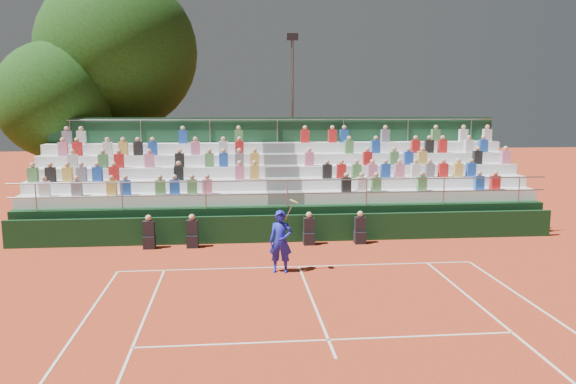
{
  "coord_description": "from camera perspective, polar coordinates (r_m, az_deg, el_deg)",
  "views": [
    {
      "loc": [
        -1.95,
        -16.7,
        5.0
      ],
      "look_at": [
        0.0,
        3.5,
        1.8
      ],
      "focal_mm": 35.0,
      "sensor_mm": 36.0,
      "label": 1
    }
  ],
  "objects": [
    {
      "name": "tree_west",
      "position": [
        28.65,
        -22.54,
        8.57
      ],
      "size": [
        5.45,
        5.45,
        7.89
      ],
      "color": "#3A2115",
      "rests_on": "ground"
    },
    {
      "name": "courtside_wall",
      "position": [
        20.5,
        0.08,
        -3.72
      ],
      "size": [
        20.0,
        0.15,
        1.0
      ],
      "primitive_type": "cube",
      "color": "black",
      "rests_on": "ground"
    },
    {
      "name": "line_officials",
      "position": [
        19.98,
        -3.5,
        -4.14
      ],
      "size": [
        7.88,
        0.4,
        1.19
      ],
      "color": "black",
      "rests_on": "ground"
    },
    {
      "name": "ground",
      "position": [
        17.54,
        1.11,
        -7.6
      ],
      "size": [
        90.0,
        90.0,
        0.0
      ],
      "primitive_type": "plane",
      "color": "#B03A1D",
      "rests_on": "ground"
    },
    {
      "name": "floodlight_mast",
      "position": [
        30.39,
        0.44,
        8.98
      ],
      "size": [
        0.6,
        0.25,
        8.66
      ],
      "color": "gray",
      "rests_on": "ground"
    },
    {
      "name": "tennis_player",
      "position": [
        16.77,
        -0.74,
        -5.04
      ],
      "size": [
        0.91,
        0.56,
        2.22
      ],
      "color": "#181FB5",
      "rests_on": "ground"
    },
    {
      "name": "grandstand",
      "position": [
        23.55,
        -0.7,
        -0.63
      ],
      "size": [
        20.0,
        5.2,
        4.4
      ],
      "color": "black",
      "rests_on": "ground"
    },
    {
      "name": "tree_east",
      "position": [
        30.24,
        -16.92,
        13.43
      ],
      "size": [
        7.92,
        7.92,
        11.53
      ],
      "color": "#3A2115",
      "rests_on": "ground"
    }
  ]
}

